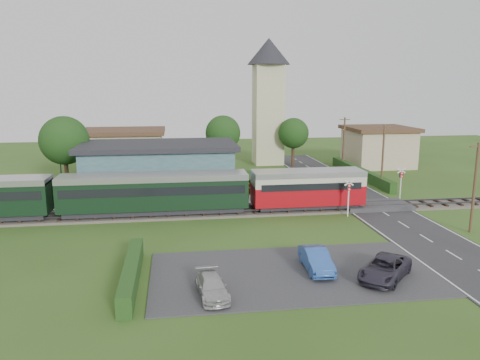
{
  "coord_description": "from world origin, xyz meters",
  "views": [
    {
      "loc": [
        -8.34,
        -37.89,
        11.22
      ],
      "look_at": [
        -2.43,
        4.0,
        2.6
      ],
      "focal_mm": 35.0,
      "sensor_mm": 36.0,
      "label": 1
    }
  ],
  "objects": [
    {
      "name": "tree_a",
      "position": [
        -20.0,
        14.0,
        5.38
      ],
      "size": [
        5.2,
        5.2,
        8.0
      ],
      "color": "#332316",
      "rests_on": "ground"
    },
    {
      "name": "car_on_road",
      "position": [
        10.33,
        10.1,
        0.72
      ],
      "size": [
        3.92,
        1.59,
        1.33
      ],
      "primitive_type": "imported",
      "rotation": [
        0.0,
        0.0,
        1.57
      ],
      "color": "#1F46A8",
      "rests_on": "road"
    },
    {
      "name": "streetlamp_west",
      "position": [
        -22.0,
        20.0,
        3.04
      ],
      "size": [
        0.3,
        0.3,
        5.15
      ],
      "color": "#3F3F47",
      "rests_on": "ground"
    },
    {
      "name": "crossing_deck",
      "position": [
        10.0,
        2.0,
        0.23
      ],
      "size": [
        6.2,
        3.4,
        0.45
      ],
      "primitive_type": "cube",
      "color": "#333335",
      "rests_on": "ground"
    },
    {
      "name": "car_park_silver",
      "position": [
        -6.56,
        -14.5,
        0.61
      ],
      "size": [
        1.85,
        3.8,
        1.06
      ],
      "primitive_type": "imported",
      "rotation": [
        0.0,
        0.0,
        0.1
      ],
      "color": "#B1B1B1",
      "rests_on": "car_park"
    },
    {
      "name": "hedge_roadside",
      "position": [
        14.2,
        16.0,
        0.6
      ],
      "size": [
        0.8,
        18.0,
        1.2
      ],
      "primitive_type": "cube",
      "color": "#193814",
      "rests_on": "ground"
    },
    {
      "name": "tree_b",
      "position": [
        -2.0,
        23.0,
        5.02
      ],
      "size": [
        4.6,
        4.6,
        7.34
      ],
      "color": "#332316",
      "rests_on": "ground"
    },
    {
      "name": "equipment_hut",
      "position": [
        -18.0,
        5.2,
        1.75
      ],
      "size": [
        2.3,
        2.3,
        2.55
      ],
      "color": "beige",
      "rests_on": "platform"
    },
    {
      "name": "station_building",
      "position": [
        -10.0,
        10.99,
        2.69
      ],
      "size": [
        16.0,
        9.0,
        5.3
      ],
      "color": "#36636C",
      "rests_on": "ground"
    },
    {
      "name": "crossing_signal_far",
      "position": [
        13.6,
        4.39,
        2.14
      ],
      "size": [
        0.84,
        0.28,
        3.28
      ],
      "color": "silver",
      "rests_on": "ground"
    },
    {
      "name": "road",
      "position": [
        10.0,
        0.0,
        0.03
      ],
      "size": [
        6.0,
        70.0,
        0.05
      ],
      "primitive_type": "cube",
      "color": "#28282B",
      "rests_on": "ground"
    },
    {
      "name": "house_east",
      "position": [
        20.0,
        24.0,
        2.8
      ],
      "size": [
        8.8,
        8.8,
        5.5
      ],
      "color": "tan",
      "rests_on": "ground"
    },
    {
      "name": "church_tower",
      "position": [
        5.0,
        28.0,
        10.23
      ],
      "size": [
        6.0,
        6.0,
        17.6
      ],
      "color": "beige",
      "rests_on": "ground"
    },
    {
      "name": "utility_pole_b",
      "position": [
        14.2,
        -6.0,
        3.63
      ],
      "size": [
        1.4,
        0.22,
        7.0
      ],
      "color": "#473321",
      "rests_on": "ground"
    },
    {
      "name": "utility_pole_c",
      "position": [
        14.2,
        10.0,
        3.63
      ],
      "size": [
        1.4,
        0.22,
        7.0
      ],
      "color": "#473321",
      "rests_on": "ground"
    },
    {
      "name": "platform",
      "position": [
        -10.0,
        5.2,
        0.23
      ],
      "size": [
        30.0,
        3.0,
        0.45
      ],
      "primitive_type": "cube",
      "color": "gray",
      "rests_on": "ground"
    },
    {
      "name": "ground",
      "position": [
        0.0,
        0.0,
        0.0
      ],
      "size": [
        120.0,
        120.0,
        0.0
      ],
      "primitive_type": "plane",
      "color": "#2D4C19"
    },
    {
      "name": "tree_c",
      "position": [
        8.0,
        25.0,
        4.65
      ],
      "size": [
        4.2,
        4.2,
        6.78
      ],
      "color": "#332316",
      "rests_on": "ground"
    },
    {
      "name": "car_park_blue",
      "position": [
        0.06,
        -11.79,
        0.74
      ],
      "size": [
        1.52,
        4.05,
        1.32
      ],
      "primitive_type": "imported",
      "rotation": [
        0.0,
        0.0,
        -0.03
      ],
      "color": "#2D57A7",
      "rests_on": "car_park"
    },
    {
      "name": "streetlamp_east",
      "position": [
        16.0,
        27.0,
        3.04
      ],
      "size": [
        0.3,
        0.3,
        5.15
      ],
      "color": "#3F3F47",
      "rests_on": "ground"
    },
    {
      "name": "car_park_dark",
      "position": [
        3.65,
        -13.59,
        0.71
      ],
      "size": [
        4.59,
        4.7,
        1.25
      ],
      "primitive_type": "imported",
      "rotation": [
        0.0,
        0.0,
        -0.75
      ],
      "color": "#302D3C",
      "rests_on": "car_park"
    },
    {
      "name": "railway_track",
      "position": [
        0.0,
        2.0,
        0.11
      ],
      "size": [
        76.0,
        3.2,
        0.49
      ],
      "color": "#4C443D",
      "rests_on": "ground"
    },
    {
      "name": "house_west",
      "position": [
        -15.0,
        25.0,
        2.79
      ],
      "size": [
        10.8,
        8.8,
        5.5
      ],
      "color": "tan",
      "rests_on": "ground"
    },
    {
      "name": "car_park",
      "position": [
        -1.5,
        -12.0,
        0.04
      ],
      "size": [
        17.0,
        9.0,
        0.08
      ],
      "primitive_type": "cube",
      "color": "#333335",
      "rests_on": "ground"
    },
    {
      "name": "pedestrian_near",
      "position": [
        -1.26,
        5.49,
        1.37
      ],
      "size": [
        0.78,
        0.65,
        1.84
      ],
      "primitive_type": "imported",
      "rotation": [
        0.0,
        0.0,
        3.51
      ],
      "color": "gray",
      "rests_on": "platform"
    },
    {
      "name": "hedge_station",
      "position": [
        -10.0,
        15.5,
        0.65
      ],
      "size": [
        22.0,
        0.8,
        1.3
      ],
      "primitive_type": "cube",
      "color": "#193814",
      "rests_on": "ground"
    },
    {
      "name": "hedge_carpark",
      "position": [
        -11.0,
        -12.0,
        0.6
      ],
      "size": [
        0.8,
        9.0,
        1.2
      ],
      "primitive_type": "cube",
      "color": "#193814",
      "rests_on": "ground"
    },
    {
      "name": "utility_pole_d",
      "position": [
        14.2,
        22.0,
        3.63
      ],
      "size": [
        1.4,
        0.22,
        7.0
      ],
      "color": "#473321",
      "rests_on": "ground"
    },
    {
      "name": "crossing_signal_near",
      "position": [
        6.4,
        -0.41,
        2.14
      ],
      "size": [
        0.84,
        0.28,
        3.28
      ],
      "color": "silver",
      "rests_on": "ground"
    },
    {
      "name": "pedestrian_far",
      "position": [
        -15.0,
        4.84,
        1.22
      ],
      "size": [
        0.71,
        0.84,
        1.54
      ],
      "primitive_type": "imported",
      "rotation": [
        0.0,
        0.0,
        1.75
      ],
      "color": "gray",
      "rests_on": "platform"
    },
    {
      "name": "train",
      "position": [
        -13.34,
        2.0,
        2.18
      ],
      "size": [
        43.2,
        2.9,
        3.4
      ],
      "color": "#232328",
      "rests_on": "ground"
    }
  ]
}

